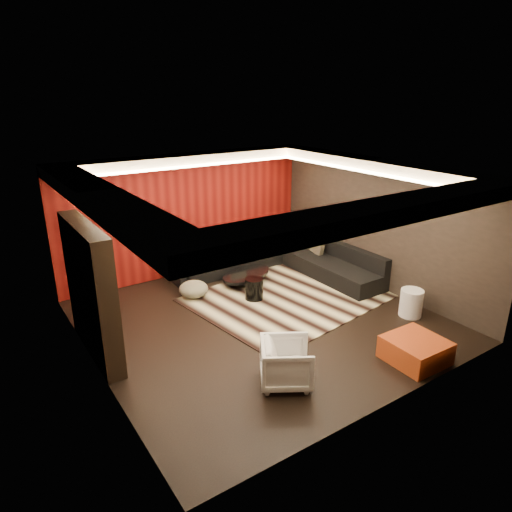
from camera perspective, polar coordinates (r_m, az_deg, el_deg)
floor at (r=8.69m, az=0.57°, el=-8.09°), size 6.00×6.00×0.02m
ceiling at (r=7.77m, az=0.65°, el=10.57°), size 6.00×6.00×0.02m
wall_back at (r=10.63m, az=-8.66°, el=5.16°), size 6.00×0.02×2.80m
wall_left at (r=6.99m, az=-20.23°, el=-3.88°), size 0.02×6.00×2.80m
wall_right at (r=10.06m, az=14.91°, el=3.85°), size 0.02×6.00×2.80m
red_feature_wall at (r=10.60m, az=-8.56°, el=5.11°), size 5.98×0.05×2.78m
soffit_back at (r=10.11m, az=-8.26°, el=11.88°), size 6.00×0.60×0.22m
soffit_front at (r=5.83m, az=15.95°, el=5.39°), size 6.00×0.60×0.22m
soffit_left at (r=6.67m, az=-18.97°, el=6.87°), size 0.60×4.80×0.22m
soffit_right at (r=9.57m, az=14.34°, el=11.02°), size 0.60×4.80×0.22m
cove_back at (r=9.82m, az=-7.35°, el=11.15°), size 4.80×0.08×0.04m
cove_front at (r=6.06m, az=13.44°, el=5.29°), size 4.80×0.08×0.04m
cove_left at (r=6.78m, az=-16.13°, el=6.59°), size 0.08×4.80×0.04m
cove_right at (r=9.33m, az=12.86°, el=10.37°), size 0.08×4.80×0.04m
tv_surround at (r=7.68m, az=-19.95°, el=-4.14°), size 0.30×2.00×2.20m
tv_screen at (r=7.58m, az=-19.10°, el=-1.47°), size 0.04×1.30×0.80m
tv_shelf at (r=7.87m, az=-18.49°, el=-6.56°), size 0.04×1.60×0.04m
rug at (r=9.68m, az=4.56°, el=-4.96°), size 4.37×3.52×0.02m
coffee_table at (r=10.25m, az=-1.21°, el=-2.69°), size 1.67×1.67×0.22m
drum_stool at (r=9.40m, az=-0.24°, el=-4.11°), size 0.44×0.44×0.44m
striped_pouf at (r=9.61m, az=-7.81°, el=-4.13°), size 0.65×0.65×0.33m
white_side_table at (r=9.23m, az=18.82°, el=-5.57°), size 0.51×0.51×0.53m
orange_ottoman at (r=7.84m, az=19.30°, el=-11.05°), size 0.88×0.88×0.38m
armchair at (r=6.85m, az=3.81°, el=-13.18°), size 1.01×1.01×0.68m
sectional_sofa at (r=10.89m, az=2.55°, el=-0.56°), size 3.65×3.50×0.75m
throw_pillows at (r=10.98m, az=0.39°, el=1.62°), size 3.03×1.66×0.50m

